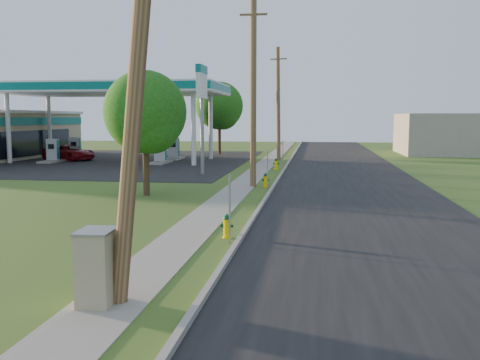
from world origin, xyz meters
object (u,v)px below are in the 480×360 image
object	(u,v)px
hydrant_far	(276,164)
fuel_pump_sw	(75,150)
fuel_pump_nw	(53,153)
hydrant_mid	(266,180)
utility_pole_mid	(253,91)
fuel_pump_se	(174,151)
tree_verge	(147,115)
utility_pole_near	(138,52)
tree_lot	(220,108)
fuel_pump_ne	(160,155)
utility_pole_far	(278,103)
car_red	(69,152)
price_pylon	(202,88)
utility_cabinet	(97,268)
hydrant_near	(227,226)

from	to	relation	value
hydrant_far	fuel_pump_sw	bearing A→B (deg)	157.46
fuel_pump_nw	hydrant_mid	bearing A→B (deg)	-35.43
utility_pole_mid	fuel_pump_se	world-z (taller)	utility_pole_mid
fuel_pump_sw	hydrant_far	distance (m)	19.94
hydrant_mid	tree_verge	bearing A→B (deg)	-144.11
utility_pole_near	tree_lot	bearing A→B (deg)	98.27
utility_pole_near	fuel_pump_ne	world-z (taller)	utility_pole_near
utility_pole_near	utility_pole_far	bearing A→B (deg)	90.00
car_red	price_pylon	bearing A→B (deg)	-103.19
hydrant_far	tree_lot	bearing A→B (deg)	113.86
utility_cabinet	price_pylon	bearing A→B (deg)	97.33
tree_verge	hydrant_near	xyz separation A→B (m)	(5.09, -8.17, -3.35)
price_pylon	hydrant_mid	size ratio (longest dim) A/B	8.97
fuel_pump_sw	hydrant_mid	world-z (taller)	fuel_pump_sw
fuel_pump_se	tree_lot	bearing A→B (deg)	69.98
utility_pole_far	hydrant_near	world-z (taller)	utility_pole_far
fuel_pump_se	utility_cabinet	distance (m)	36.08
hydrant_mid	utility_pole_mid	bearing A→B (deg)	161.85
fuel_pump_ne	hydrant_mid	size ratio (longest dim) A/B	4.19
fuel_pump_nw	price_pylon	xyz separation A→B (m)	(14.00, -7.50, 4.71)
fuel_pump_nw	hydrant_near	size ratio (longest dim) A/B	4.31
fuel_pump_sw	hydrant_far	world-z (taller)	fuel_pump_sw
fuel_pump_ne	price_pylon	distance (m)	10.17
utility_pole_near	fuel_pump_se	bearing A→B (deg)	104.27
tree_verge	hydrant_far	world-z (taller)	tree_verge
tree_lot	hydrant_far	distance (m)	17.05
utility_pole_mid	car_red	bearing A→B (deg)	139.24
utility_pole_far	car_red	world-z (taller)	utility_pole_far
hydrant_mid	fuel_pump_ne	bearing A→B (deg)	125.95
tree_lot	utility_cabinet	bearing A→B (deg)	-82.89
fuel_pump_se	hydrant_near	world-z (taller)	fuel_pump_se
fuel_pump_nw	price_pylon	world-z (taller)	price_pylon
fuel_pump_se	hydrant_near	xyz separation A→B (m)	(9.55, -29.11, -0.36)
utility_pole_mid	hydrant_mid	xyz separation A→B (m)	(0.69, -0.23, -4.58)
utility_pole_far	car_red	xyz separation A→B (m)	(-17.56, -2.87, -4.13)
utility_pole_far	car_red	size ratio (longest dim) A/B	1.98
fuel_pump_se	utility_pole_far	bearing A→B (deg)	6.41
hydrant_mid	car_red	bearing A→B (deg)	139.91
utility_cabinet	fuel_pump_nw	bearing A→B (deg)	118.67
utility_pole_near	hydrant_mid	bearing A→B (deg)	87.78
utility_pole_near	hydrant_near	bearing A→B (deg)	83.69
tree_lot	price_pylon	bearing A→B (deg)	-83.16
utility_pole_near	hydrant_far	size ratio (longest dim) A/B	11.67
utility_pole_far	fuel_pump_se	bearing A→B (deg)	-173.59
car_red	fuel_pump_sw	bearing A→B (deg)	32.38
fuel_pump_se	car_red	xyz separation A→B (m)	(-8.66, -1.87, -0.05)
utility_cabinet	tree_lot	bearing A→B (deg)	97.11
price_pylon	tree_lot	xyz separation A→B (m)	(-2.28, 18.98, -0.84)
hydrant_near	utility_pole_far	bearing A→B (deg)	91.24
fuel_pump_se	utility_cabinet	world-z (taller)	fuel_pump_se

